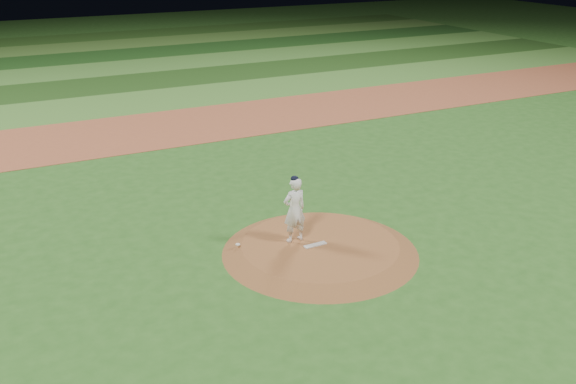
{
  "coord_description": "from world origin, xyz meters",
  "views": [
    {
      "loc": [
        -8.01,
        -13.95,
        8.28
      ],
      "look_at": [
        0.0,
        2.0,
        1.1
      ],
      "focal_mm": 40.0,
      "sensor_mm": 36.0,
      "label": 1
    }
  ],
  "objects_px": {
    "pitcher_on_mound": "(294,209)",
    "rosin_bag": "(238,245)",
    "pitching_rubber": "(315,245)",
    "pitchers_mound": "(320,248)"
  },
  "relations": [
    {
      "from": "pitching_rubber",
      "to": "pitcher_on_mound",
      "type": "bearing_deg",
      "value": 123.35
    },
    {
      "from": "rosin_bag",
      "to": "pitcher_on_mound",
      "type": "xyz_separation_m",
      "value": [
        1.55,
        -0.42,
        0.92
      ]
    },
    {
      "from": "pitching_rubber",
      "to": "rosin_bag",
      "type": "xyz_separation_m",
      "value": [
        -1.93,
        0.95,
        0.02
      ]
    },
    {
      "from": "pitching_rubber",
      "to": "pitcher_on_mound",
      "type": "relative_size",
      "value": 0.35
    },
    {
      "from": "pitcher_on_mound",
      "to": "rosin_bag",
      "type": "bearing_deg",
      "value": 164.94
    },
    {
      "from": "rosin_bag",
      "to": "pitcher_on_mound",
      "type": "height_order",
      "value": "pitcher_on_mound"
    },
    {
      "from": "pitchers_mound",
      "to": "pitcher_on_mound",
      "type": "bearing_deg",
      "value": 136.28
    },
    {
      "from": "pitcher_on_mound",
      "to": "pitching_rubber",
      "type": "bearing_deg",
      "value": -54.65
    },
    {
      "from": "rosin_bag",
      "to": "pitcher_on_mound",
      "type": "bearing_deg",
      "value": -15.06
    },
    {
      "from": "pitchers_mound",
      "to": "rosin_bag",
      "type": "height_order",
      "value": "rosin_bag"
    }
  ]
}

